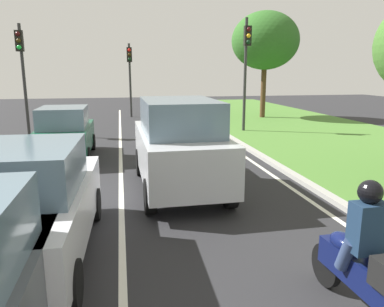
# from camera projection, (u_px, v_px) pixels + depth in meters

# --- Properties ---
(ground_plane) EXTENTS (60.00, 60.00, 0.00)m
(ground_plane) POSITION_uv_depth(u_px,v_px,m) (140.00, 154.00, 13.45)
(ground_plane) COLOR #262628
(lane_line_center) EXTENTS (0.12, 32.00, 0.01)m
(lane_line_center) POSITION_uv_depth(u_px,v_px,m) (121.00, 155.00, 13.32)
(lane_line_center) COLOR silver
(lane_line_center) RESTS_ON ground
(lane_line_right_edge) EXTENTS (0.12, 32.00, 0.01)m
(lane_line_right_edge) POSITION_uv_depth(u_px,v_px,m) (236.00, 151.00, 14.11)
(lane_line_right_edge) COLOR silver
(lane_line_right_edge) RESTS_ON ground
(grass_verge_right) EXTENTS (9.00, 48.00, 0.06)m
(grass_verge_right) POSITION_uv_depth(u_px,v_px,m) (353.00, 145.00, 15.00)
(grass_verge_right) COLOR #47752D
(grass_verge_right) RESTS_ON ground
(curb_right) EXTENTS (0.24, 48.00, 0.12)m
(curb_right) POSITION_uv_depth(u_px,v_px,m) (249.00, 149.00, 14.19)
(curb_right) COLOR #9E9B93
(curb_right) RESTS_ON ground
(car_suv_ahead) EXTENTS (2.01, 4.52, 2.28)m
(car_suv_ahead) POSITION_uv_depth(u_px,v_px,m) (179.00, 144.00, 9.23)
(car_suv_ahead) COLOR #B7BABF
(car_suv_ahead) RESTS_ON ground
(car_sedan_left_lane) EXTENTS (1.96, 4.36, 1.86)m
(car_sedan_left_lane) POSITION_uv_depth(u_px,v_px,m) (29.00, 204.00, 5.82)
(car_sedan_left_lane) COLOR silver
(car_sedan_left_lane) RESTS_ON ground
(car_hatchback_far) EXTENTS (1.74, 3.71, 1.78)m
(car_hatchback_far) POSITION_uv_depth(u_px,v_px,m) (65.00, 133.00, 12.66)
(car_hatchback_far) COLOR #0C472D
(car_hatchback_far) RESTS_ON ground
(motorcycle) EXTENTS (0.41, 1.90, 1.01)m
(motorcycle) POSITION_uv_depth(u_px,v_px,m) (364.00, 276.00, 4.41)
(motorcycle) COLOR #0C143F
(motorcycle) RESTS_ON ground
(rider_person) EXTENTS (0.51, 0.41, 1.16)m
(rider_person) POSITION_uv_depth(u_px,v_px,m) (367.00, 226.00, 4.33)
(rider_person) COLOR #192D47
(rider_person) RESTS_ON ground
(traffic_light_near_right) EXTENTS (0.32, 0.50, 5.39)m
(traffic_light_near_right) POSITION_uv_depth(u_px,v_px,m) (246.00, 58.00, 17.68)
(traffic_light_near_right) COLOR #2D2D2D
(traffic_light_near_right) RESTS_ON ground
(traffic_light_overhead_left) EXTENTS (0.32, 0.50, 5.00)m
(traffic_light_overhead_left) POSITION_uv_depth(u_px,v_px,m) (22.00, 62.00, 16.67)
(traffic_light_overhead_left) COLOR #2D2D2D
(traffic_light_overhead_left) RESTS_ON ground
(traffic_light_far_median) EXTENTS (0.32, 0.50, 4.64)m
(traffic_light_far_median) POSITION_uv_depth(u_px,v_px,m) (130.00, 68.00, 23.65)
(traffic_light_far_median) COLOR #2D2D2D
(traffic_light_far_median) RESTS_ON ground
(tree_roadside_far) EXTENTS (4.12, 4.12, 6.51)m
(tree_roadside_far) POSITION_uv_depth(u_px,v_px,m) (265.00, 41.00, 22.85)
(tree_roadside_far) COLOR #4C331E
(tree_roadside_far) RESTS_ON ground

